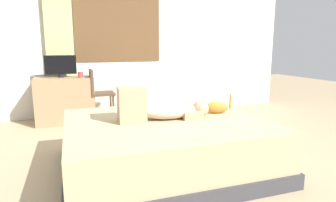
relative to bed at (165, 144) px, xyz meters
name	(u,v)px	position (x,y,z in m)	size (l,w,h in m)	color
ground_plane	(172,162)	(0.11, 0.09, -0.25)	(16.00, 16.00, 0.00)	tan
back_wall_with_window	(125,34)	(0.11, 2.65, 1.20)	(6.40, 0.14, 2.90)	silver
bed	(165,144)	(0.00, 0.00, 0.00)	(1.97, 1.70, 0.50)	#38383D
person_lying	(160,108)	(-0.04, 0.03, 0.37)	(0.94, 0.30, 0.34)	#CCB299
cat	(215,107)	(0.61, 0.10, 0.32)	(0.35, 0.17, 0.21)	#C67A2D
desk	(65,100)	(-0.97, 2.25, 0.12)	(0.90, 0.56, 0.74)	#997A56
tv_monitor	(61,66)	(-1.01, 2.25, 0.67)	(0.48, 0.10, 0.35)	black
cup	(81,75)	(-0.71, 2.14, 0.54)	(0.08, 0.08, 0.09)	#B23D38
chair_by_desk	(98,91)	(-0.45, 2.15, 0.26)	(0.39, 0.39, 0.86)	#4C3828
curtain_left	(59,43)	(-1.01, 2.53, 1.04)	(0.44, 0.06, 2.58)	#ADCC75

